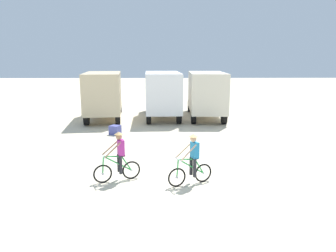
{
  "coord_description": "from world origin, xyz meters",
  "views": [
    {
      "loc": [
        -0.56,
        -11.53,
        4.38
      ],
      "look_at": [
        -0.31,
        4.11,
        1.1
      ],
      "focal_mm": 35.0,
      "sensor_mm": 36.0,
      "label": 1
    }
  ],
  "objects_px": {
    "box_truck_tan_camper": "(104,93)",
    "supply_crate": "(115,130)",
    "box_truck_avon_van": "(162,92)",
    "cyclist_cowboy_hat": "(192,161)",
    "cyclist_orange_shirt": "(118,158)",
    "box_truck_cream_rv": "(206,93)"
  },
  "relations": [
    {
      "from": "box_truck_avon_van",
      "to": "cyclist_cowboy_hat",
      "type": "bearing_deg",
      "value": -85.43
    },
    {
      "from": "cyclist_orange_shirt",
      "to": "supply_crate",
      "type": "height_order",
      "value": "cyclist_orange_shirt"
    },
    {
      "from": "supply_crate",
      "to": "box_truck_tan_camper",
      "type": "bearing_deg",
      "value": 106.37
    },
    {
      "from": "cyclist_orange_shirt",
      "to": "cyclist_cowboy_hat",
      "type": "bearing_deg",
      "value": -8.01
    },
    {
      "from": "box_truck_tan_camper",
      "to": "cyclist_orange_shirt",
      "type": "bearing_deg",
      "value": -77.84
    },
    {
      "from": "box_truck_cream_rv",
      "to": "cyclist_orange_shirt",
      "type": "relative_size",
      "value": 3.75
    },
    {
      "from": "cyclist_orange_shirt",
      "to": "cyclist_cowboy_hat",
      "type": "distance_m",
      "value": 2.63
    },
    {
      "from": "box_truck_tan_camper",
      "to": "box_truck_cream_rv",
      "type": "xyz_separation_m",
      "value": [
        7.41,
        0.22,
        0.0
      ]
    },
    {
      "from": "box_truck_avon_van",
      "to": "cyclist_orange_shirt",
      "type": "bearing_deg",
      "value": -97.04
    },
    {
      "from": "box_truck_avon_van",
      "to": "cyclist_cowboy_hat",
      "type": "xyz_separation_m",
      "value": [
        1.04,
        -13.04,
        -1.03
      ]
    },
    {
      "from": "cyclist_orange_shirt",
      "to": "box_truck_tan_camper",
      "type": "bearing_deg",
      "value": 102.16
    },
    {
      "from": "cyclist_orange_shirt",
      "to": "box_truck_avon_van",
      "type": "bearing_deg",
      "value": 82.96
    },
    {
      "from": "box_truck_avon_van",
      "to": "supply_crate",
      "type": "bearing_deg",
      "value": -117.1
    },
    {
      "from": "supply_crate",
      "to": "cyclist_cowboy_hat",
      "type": "bearing_deg",
      "value": -63.75
    },
    {
      "from": "cyclist_orange_shirt",
      "to": "supply_crate",
      "type": "xyz_separation_m",
      "value": [
        -1.18,
        7.31,
        -0.58
      ]
    },
    {
      "from": "cyclist_orange_shirt",
      "to": "cyclist_cowboy_hat",
      "type": "xyz_separation_m",
      "value": [
        2.61,
        -0.37,
        0.0
      ]
    },
    {
      "from": "box_truck_tan_camper",
      "to": "supply_crate",
      "type": "distance_m",
      "value": 5.5
    },
    {
      "from": "box_truck_avon_van",
      "to": "cyclist_orange_shirt",
      "type": "relative_size",
      "value": 3.76
    },
    {
      "from": "cyclist_cowboy_hat",
      "to": "supply_crate",
      "type": "xyz_separation_m",
      "value": [
        -3.79,
        7.68,
        -0.58
      ]
    },
    {
      "from": "box_truck_avon_van",
      "to": "box_truck_cream_rv",
      "type": "distance_m",
      "value": 3.18
    },
    {
      "from": "box_truck_avon_van",
      "to": "supply_crate",
      "type": "xyz_separation_m",
      "value": [
        -2.74,
        -5.36,
        -1.61
      ]
    },
    {
      "from": "cyclist_orange_shirt",
      "to": "cyclist_cowboy_hat",
      "type": "relative_size",
      "value": 1.0
    }
  ]
}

